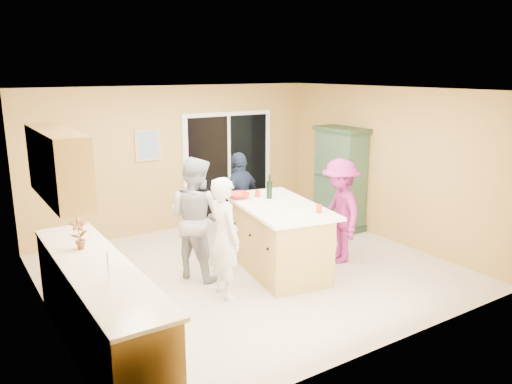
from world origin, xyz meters
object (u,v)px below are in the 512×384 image
kitchen_island (278,240)px  woman_grey (196,218)px  woman_magenta (340,211)px  woman_white (224,238)px  woman_navy (240,200)px  green_hutch (340,180)px

kitchen_island → woman_grey: woman_grey is taller
kitchen_island → woman_magenta: size_ratio=1.30×
kitchen_island → woman_white: size_ratio=1.30×
woman_navy → woman_magenta: 1.66m
woman_white → woman_magenta: woman_magenta is taller
green_hutch → woman_white: size_ratio=1.18×
green_hutch → woman_navy: 2.07m
green_hutch → woman_magenta: (-1.14, -1.26, -0.12)m
kitchen_island → green_hutch: 2.44m
woman_grey → woman_magenta: bearing=-134.9°
kitchen_island → woman_navy: (0.09, 1.20, 0.32)m
kitchen_island → woman_navy: woman_navy is taller
woman_magenta → kitchen_island: bearing=-82.2°
woman_magenta → woman_navy: bearing=-128.3°
woman_white → woman_navy: woman_navy is taller
woman_navy → woman_magenta: bearing=103.3°
woman_grey → woman_navy: (1.16, 0.72, -0.07)m
kitchen_island → green_hutch: bearing=36.3°
woman_white → woman_grey: size_ratio=0.92×
green_hutch → woman_grey: green_hutch is taller
kitchen_island → woman_magenta: 1.07m
kitchen_island → woman_white: 1.14m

